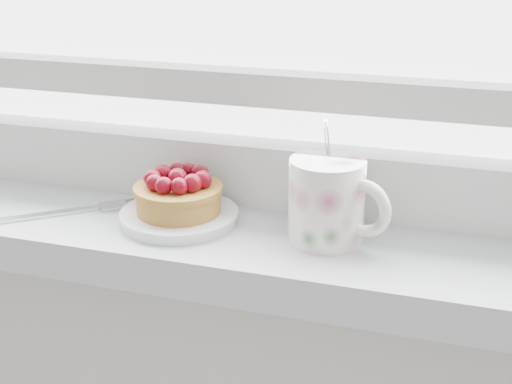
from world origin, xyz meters
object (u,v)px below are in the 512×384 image
at_px(raspberry_tart, 178,193).
at_px(fork, 66,212).
at_px(saucer, 179,216).
at_px(floral_mug, 329,199).

xyz_separation_m(raspberry_tart, fork, (-0.13, -0.02, -0.03)).
height_order(saucer, floral_mug, floral_mug).
bearing_deg(fork, saucer, 7.22).
height_order(saucer, fork, saucer).
xyz_separation_m(saucer, raspberry_tart, (0.00, 0.00, 0.03)).
relative_size(saucer, fork, 0.77).
height_order(saucer, raspberry_tart, raspberry_tart).
distance_m(floral_mug, fork, 0.29).
bearing_deg(saucer, floral_mug, 0.52).
bearing_deg(saucer, fork, -172.78).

